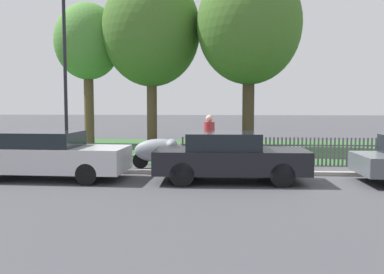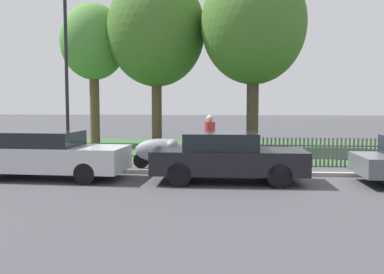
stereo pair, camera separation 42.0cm
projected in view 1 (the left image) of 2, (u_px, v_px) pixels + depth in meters
ground_plane at (360, 177)px, 12.76m from camera, size 120.00×120.00×0.00m
kerb_stone at (359, 174)px, 12.86m from camera, size 43.55×0.20×0.12m
grass_strip at (310, 150)px, 19.82m from camera, size 43.55×9.98×0.01m
park_fence at (341, 152)px, 14.83m from camera, size 43.55×0.05×0.99m
parked_car_black_saloon at (47, 155)px, 12.30m from camera, size 4.53×1.88×1.37m
parked_car_navy_estate at (229, 157)px, 11.87m from camera, size 4.25×1.76×1.38m
covered_motorcycle at (161, 150)px, 14.29m from camera, size 1.81×0.80×1.00m
tree_nearest_kerb at (88, 43)px, 21.60m from camera, size 3.35×3.35×7.20m
tree_behind_motorcycle at (151, 31)px, 21.01m from camera, size 4.82×4.82×8.53m
tree_mid_park at (249, 25)px, 19.42m from camera, size 4.76×4.76×8.49m
pedestrian_near_fence at (209, 138)px, 14.33m from camera, size 0.49×0.49×1.79m
street_lamp at (64, 55)px, 13.61m from camera, size 0.20×0.79×5.93m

